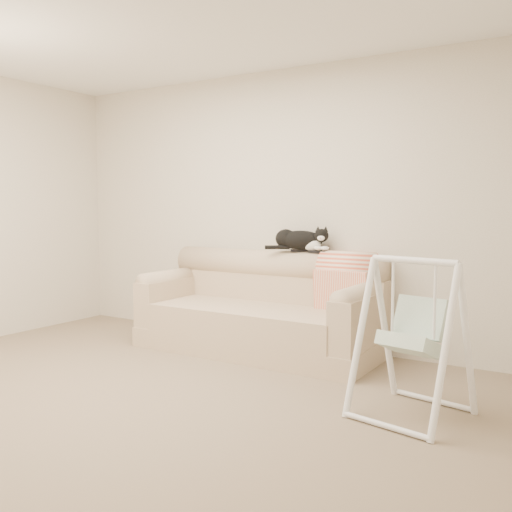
{
  "coord_description": "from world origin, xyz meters",
  "views": [
    {
      "loc": [
        2.71,
        -2.77,
        1.31
      ],
      "look_at": [
        0.18,
        1.27,
        0.9
      ],
      "focal_mm": 40.0,
      "sensor_mm": 36.0,
      "label": 1
    }
  ],
  "objects": [
    {
      "name": "remote_b",
      "position": [
        0.47,
        1.84,
        0.91
      ],
      "size": [
        0.17,
        0.06,
        0.02
      ],
      "color": "black",
      "rests_on": "sofa"
    },
    {
      "name": "throw_blanket",
      "position": [
        0.76,
        1.84,
        0.72
      ],
      "size": [
        0.48,
        0.38,
        0.58
      ],
      "color": "#E45536",
      "rests_on": "sofa"
    },
    {
      "name": "room_shell",
      "position": [
        0.0,
        0.0,
        1.53
      ],
      "size": [
        5.04,
        4.04,
        2.6
      ],
      "color": "beige",
      "rests_on": "ground"
    },
    {
      "name": "tuxedo_cat",
      "position": [
        0.29,
        1.85,
        1.01
      ],
      "size": [
        0.58,
        0.33,
        0.23
      ],
      "color": "black",
      "rests_on": "sofa"
    },
    {
      "name": "sofa",
      "position": [
        0.03,
        1.62,
        0.35
      ],
      "size": [
        2.2,
        0.93,
        0.9
      ],
      "color": "tan",
      "rests_on": "ground"
    },
    {
      "name": "baby_swing",
      "position": [
        1.69,
        0.71,
        0.5
      ],
      "size": [
        0.73,
        0.76,
        1.01
      ],
      "color": "white",
      "rests_on": "ground"
    },
    {
      "name": "remote_a",
      "position": [
        0.29,
        1.87,
        0.91
      ],
      "size": [
        0.18,
        0.13,
        0.03
      ],
      "color": "black",
      "rests_on": "sofa"
    },
    {
      "name": "ground_plane",
      "position": [
        0.0,
        0.0,
        0.0
      ],
      "size": [
        5.0,
        5.0,
        0.0
      ],
      "primitive_type": "plane",
      "color": "#726351",
      "rests_on": "ground"
    }
  ]
}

